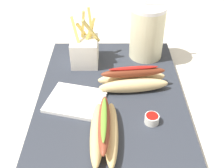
# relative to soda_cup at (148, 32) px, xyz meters

# --- Properties ---
(ground_plane) EXTENTS (2.40, 2.40, 0.02)m
(ground_plane) POSITION_rel_soda_cup_xyz_m (-0.18, 0.10, -0.11)
(ground_plane) COLOR silver
(food_tray) EXTENTS (0.50, 0.36, 0.02)m
(food_tray) POSITION_rel_soda_cup_xyz_m (-0.18, 0.10, -0.09)
(food_tray) COLOR #2D333D
(food_tray) RESTS_ON ground_plane
(soda_cup) EXTENTS (0.10, 0.10, 0.24)m
(soda_cup) POSITION_rel_soda_cup_xyz_m (0.00, 0.00, 0.00)
(soda_cup) COLOR beige
(soda_cup) RESTS_ON food_tray
(fries_basket) EXTENTS (0.09, 0.08, 0.15)m
(fries_basket) POSITION_rel_soda_cup_xyz_m (-0.03, 0.18, -0.04)
(fries_basket) COLOR white
(fries_basket) RESTS_ON food_tray
(hot_dog_1) EXTENTS (0.08, 0.18, 0.06)m
(hot_dog_1) POSITION_rel_soda_cup_xyz_m (-0.15, 0.05, -0.05)
(hot_dog_1) COLOR #E5C689
(hot_dog_1) RESTS_ON food_tray
(hot_dog_2) EXTENTS (0.18, 0.06, 0.06)m
(hot_dog_2) POSITION_rel_soda_cup_xyz_m (-0.32, 0.12, -0.05)
(hot_dog_2) COLOR #DBB775
(hot_dog_2) RESTS_ON food_tray
(ketchup_cup_1) EXTENTS (0.03, 0.03, 0.02)m
(ketchup_cup_1) POSITION_rel_soda_cup_xyz_m (-0.28, 0.01, -0.07)
(ketchup_cup_1) COLOR white
(ketchup_cup_1) RESTS_ON food_tray
(napkin_stack) EXTENTS (0.14, 0.15, 0.01)m
(napkin_stack) POSITION_rel_soda_cup_xyz_m (-0.21, 0.19, -0.07)
(napkin_stack) COLOR white
(napkin_stack) RESTS_ON food_tray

